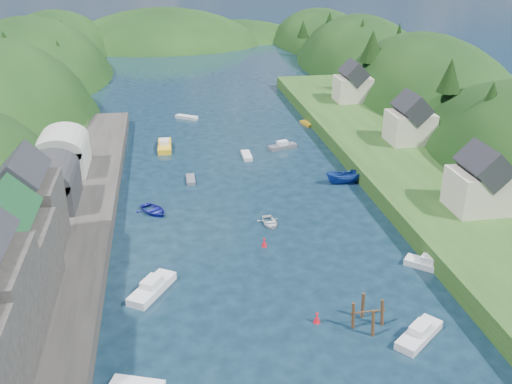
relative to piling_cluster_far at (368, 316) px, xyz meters
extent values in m
plane|color=black|center=(-6.73, 45.46, -1.08)|extent=(600.00, 600.00, 0.00)
ellipsoid|color=black|center=(-51.73, 113.46, -9.52)|extent=(44.00, 75.56, 48.19)
ellipsoid|color=black|center=(-51.73, 155.46, -7.91)|extent=(44.00, 75.56, 39.00)
ellipsoid|color=black|center=(38.27, 70.46, -9.48)|extent=(36.00, 75.56, 48.00)
ellipsoid|color=black|center=(38.27, 113.46, -8.87)|extent=(36.00, 75.56, 44.49)
ellipsoid|color=black|center=(38.27, 155.46, -7.38)|extent=(36.00, 75.56, 36.00)
ellipsoid|color=black|center=(-16.73, 165.46, -11.08)|extent=(80.00, 60.00, 44.00)
ellipsoid|color=black|center=(11.27, 175.46, -13.08)|extent=(70.00, 56.00, 36.00)
cone|color=black|center=(-47.38, 79.31, 7.44)|extent=(5.28, 5.28, 5.36)
cone|color=black|center=(-50.71, 91.06, 11.17)|extent=(4.77, 4.77, 6.43)
cone|color=black|center=(-41.29, 99.53, 7.88)|extent=(4.07, 4.07, 5.94)
cone|color=black|center=(-45.31, 114.72, 9.21)|extent=(4.56, 4.56, 9.17)
cone|color=black|center=(-50.28, 120.08, 6.70)|extent=(4.75, 4.75, 4.89)
cone|color=black|center=(-45.01, 132.55, 7.90)|extent=(4.27, 4.27, 7.26)
cone|color=black|center=(30.81, 35.00, 9.32)|extent=(5.29, 5.29, 7.56)
cone|color=black|center=(30.34, 47.46, 11.30)|extent=(4.07, 4.07, 5.79)
cone|color=black|center=(32.33, 54.53, 6.78)|extent=(3.40, 3.40, 5.18)
cone|color=black|center=(36.30, 70.77, 9.99)|extent=(4.94, 4.94, 8.08)
cone|color=black|center=(27.33, 77.04, 11.32)|extent=(5.25, 5.25, 6.70)
cone|color=black|center=(36.58, 85.27, 11.27)|extent=(3.36, 3.36, 7.79)
cone|color=black|center=(34.14, 103.26, 9.92)|extent=(4.57, 4.57, 7.68)
cone|color=black|center=(36.77, 112.29, 8.19)|extent=(3.59, 3.59, 6.66)
cone|color=black|center=(31.21, 123.44, 10.38)|extent=(4.14, 4.14, 5.74)
cone|color=black|center=(25.87, 133.34, 7.17)|extent=(3.83, 3.83, 5.19)
cube|color=#2D2B28|center=(-30.73, 15.46, -0.08)|extent=(12.00, 110.00, 2.00)
cube|color=#2D2B28|center=(-32.73, 7.46, 4.42)|extent=(8.00, 9.00, 7.00)
cube|color=#1E592D|center=(-32.73, 7.46, 8.88)|extent=(5.88, 9.36, 5.88)
cube|color=#2D2B28|center=(-32.73, 16.46, 4.92)|extent=(7.00, 8.00, 8.00)
cube|color=black|center=(-32.73, 16.46, 9.76)|extent=(5.15, 8.32, 5.15)
cube|color=#2D2D30|center=(-32.73, 28.46, 2.92)|extent=(7.00, 9.00, 4.00)
cylinder|color=#2D2D30|center=(-32.73, 28.46, 4.92)|extent=(7.00, 9.00, 7.00)
cube|color=#B2B2A8|center=(-32.73, 40.46, 2.92)|extent=(7.00, 9.00, 4.00)
cylinder|color=#B2B2A8|center=(-32.73, 40.46, 4.92)|extent=(7.00, 9.00, 7.00)
cube|color=#234719|center=(18.27, 35.46, 0.12)|extent=(16.00, 120.00, 2.40)
cube|color=beige|center=(20.27, 17.46, 3.82)|extent=(7.00, 6.00, 5.00)
cube|color=black|center=(20.27, 17.46, 7.16)|extent=(5.15, 6.24, 5.15)
cube|color=beige|center=(22.27, 43.46, 3.82)|extent=(7.00, 6.00, 5.00)
cube|color=black|center=(22.27, 43.46, 7.16)|extent=(5.15, 6.24, 5.15)
cube|color=beige|center=(21.27, 70.46, 3.82)|extent=(7.00, 6.00, 5.00)
cube|color=black|center=(21.27, 70.46, 7.16)|extent=(5.15, 6.24, 5.15)
cylinder|color=#382314|center=(1.41, 0.00, -0.03)|extent=(0.32, 0.32, 3.29)
cylinder|color=#382314|center=(0.00, 1.41, -0.03)|extent=(0.32, 0.32, 3.29)
cylinder|color=#382314|center=(-1.41, 0.00, -0.03)|extent=(0.32, 0.32, 3.29)
cylinder|color=#382314|center=(0.00, -1.41, -0.03)|extent=(0.32, 0.32, 3.29)
cylinder|color=#382314|center=(0.00, 0.00, 0.54)|extent=(3.39, 0.16, 0.16)
cone|color=red|center=(-4.51, 1.29, -0.63)|extent=(0.70, 0.70, 0.90)
sphere|color=red|center=(-4.51, 1.29, -0.13)|extent=(0.30, 0.30, 0.30)
cone|color=red|center=(-6.87, 16.54, -0.63)|extent=(0.70, 0.70, 0.90)
sphere|color=red|center=(-6.87, 16.54, -0.13)|extent=(0.30, 0.30, 0.30)
cube|color=silver|center=(10.27, 8.78, -0.75)|extent=(5.19, 4.80, 0.75)
cube|color=silver|center=(10.27, 8.78, 0.01)|extent=(2.22, 2.15, 0.70)
cube|color=gold|center=(9.83, 62.93, -0.85)|extent=(2.09, 3.91, 0.52)
imported|color=silver|center=(-5.15, 22.03, -0.83)|extent=(3.10, 4.12, 0.81)
cube|color=#52555E|center=(2.26, 50.04, -0.76)|extent=(5.35, 3.14, 0.71)
cube|color=silver|center=(2.26, 50.04, -0.02)|extent=(2.05, 1.66, 0.70)
imported|color=navy|center=(-19.79, 27.87, -0.73)|extent=(5.56, 5.96, 1.00)
cube|color=silver|center=(-19.93, 8.93, -0.68)|extent=(5.14, 6.51, 0.89)
cube|color=silver|center=(-19.93, 8.93, 0.16)|extent=(2.42, 2.66, 0.70)
cube|color=#595E66|center=(-14.32, 37.99, -0.84)|extent=(1.28, 3.82, 0.53)
cube|color=silver|center=(-4.49, 46.83, -0.81)|extent=(1.41, 4.28, 0.60)
cube|color=silver|center=(-13.26, 71.01, -0.79)|extent=(4.66, 3.75, 0.64)
imported|color=#1B3D96|center=(8.07, 33.38, -0.17)|extent=(5.61, 2.40, 2.12)
cube|color=silver|center=(4.04, -2.51, -0.72)|extent=(5.67, 5.12, 0.81)
cube|color=silver|center=(4.04, -2.51, 0.08)|extent=(2.40, 2.31, 0.70)
cube|color=yellow|center=(-17.93, 53.34, -0.66)|extent=(2.39, 6.81, 0.95)
cube|color=silver|center=(-17.93, 53.34, 0.21)|extent=(1.62, 2.40, 0.70)
camera|label=1|loc=(-17.36, -41.59, 32.11)|focal=40.00mm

